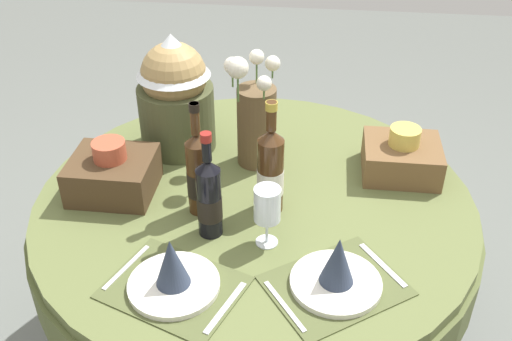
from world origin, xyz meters
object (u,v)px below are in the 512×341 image
Objects in this scene: wine_bottle_right at (270,171)px; wine_glass_right at (267,206)px; woven_basket_side_right at (402,157)px; woven_basket_side_left at (113,173)px; place_setting_left at (173,275)px; gift_tub_back_left at (175,89)px; place_setting_right at (337,273)px; wine_bottle_left at (198,173)px; flower_vase at (255,118)px; wine_bottle_centre at (209,197)px; dining_table at (255,229)px.

wine_glass_right is (0.01, -0.16, -0.01)m from wine_bottle_right.
wine_glass_right reaches higher than woven_basket_side_right.
place_setting_left is at bearing -54.45° from woven_basket_side_left.
wine_bottle_right is 1.47× the size of woven_basket_side_right.
gift_tub_back_left is at bearing 101.74° from place_setting_left.
wine_bottle_left is (-0.41, 0.28, 0.09)m from place_setting_right.
woven_basket_side_right is (0.62, 0.28, -0.07)m from wine_bottle_left.
wine_bottle_right is at bearing -42.53° from gift_tub_back_left.
wine_bottle_left is (-0.13, -0.29, -0.03)m from flower_vase.
woven_basket_side_right reaches higher than place_setting_right.
woven_basket_side_right is at bearing 69.61° from place_setting_right.
wine_bottle_centre is at bearing 76.90° from place_setting_left.
wine_bottle_right is at bearing 92.51° from wine_glass_right.
wine_bottle_left is 1.47× the size of woven_basket_side_right.
woven_basket_side_left is (-0.29, 0.07, -0.07)m from wine_bottle_left.
flower_vase is 1.15× the size of wine_bottle_left.
wine_bottle_right is at bearing -73.65° from flower_vase.
wine_glass_right is at bearing -30.63° from wine_bottle_left.
place_setting_left is at bearing -102.51° from flower_vase.
wine_bottle_right is 0.51m from woven_basket_side_left.
wine_bottle_right is 0.87× the size of gift_tub_back_left.
wine_bottle_right is at bearing 39.90° from wine_bottle_centre.
woven_basket_side_left is (-0.50, 0.03, -0.07)m from wine_bottle_right.
wine_bottle_right reaches higher than wine_glass_right.
place_setting_right is 1.28× the size of wine_bottle_centre.
place_setting_right is 1.72× the size of woven_basket_side_right.
flower_vase is 1.15× the size of wine_bottle_right.
dining_table is at bearing -83.82° from flower_vase.
wine_bottle_right is 0.49m from woven_basket_side_right.
woven_basket_side_left is 0.94m from woven_basket_side_right.
wine_bottle_centre is 0.91× the size of wine_bottle_right.
woven_basket_side_right is at bearing 23.22° from dining_table.
place_setting_left reaches higher than dining_table.
wine_glass_right is 0.58m from woven_basket_side_right.
dining_table is at bearing 59.65° from wine_bottle_centre.
wine_bottle_centre is at bearing -102.16° from flower_vase.
wine_bottle_left reaches higher than wine_bottle_centre.
gift_tub_back_left reaches higher than wine_bottle_centre.
wine_glass_right is 0.62m from gift_tub_back_left.
woven_basket_side_left is at bearing 167.38° from wine_bottle_left.
wine_bottle_centre reaches higher than dining_table.
wine_bottle_right reaches higher than place_setting_right.
dining_table is at bearing 27.22° from wine_bottle_left.
place_setting_left is at bearing -78.26° from gift_tub_back_left.
woven_basket_side_right is (0.21, 0.56, 0.02)m from place_setting_right.
woven_basket_side_right is at bearing 44.56° from place_setting_left.
dining_table is at bearing -42.49° from gift_tub_back_left.
wine_bottle_centre is 1.78× the size of wine_glass_right.
wine_bottle_left is 0.31m from woven_basket_side_left.
place_setting_left is at bearing -120.19° from wine_bottle_right.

